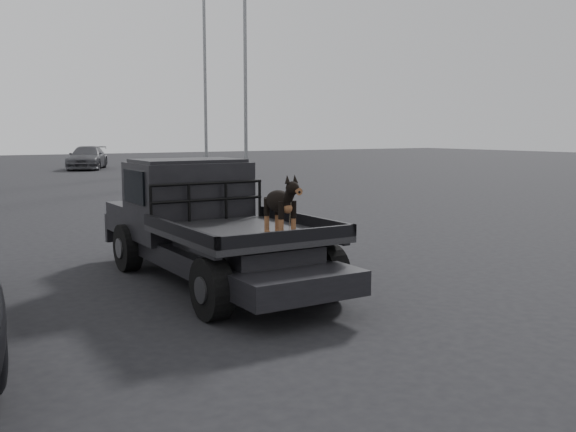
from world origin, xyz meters
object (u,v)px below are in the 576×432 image
dog (280,206)px  distant_car_b (87,158)px  flatbed_ute (214,252)px  floodlight_far (204,25)px  floodlight_mid (245,47)px

dog → distant_car_b: dog is taller
flatbed_ute → distant_car_b: size_ratio=1.15×
flatbed_ute → dog: (0.20, -1.55, 0.83)m
floodlight_far → flatbed_ute: bearing=-114.1°
dog → distant_car_b: bearing=79.9°
distant_car_b → floodlight_far: (5.91, -4.08, 7.63)m
dog → floodlight_far: 31.09m
flatbed_ute → floodlight_far: (11.80, 26.42, 7.85)m
dog → floodlight_mid: size_ratio=0.06×
flatbed_ute → floodlight_mid: (11.65, 21.10, 6.02)m
floodlight_mid → floodlight_far: 5.63m
dog → distant_car_b: 32.57m
floodlight_far → floodlight_mid: bearing=-91.6°
flatbed_ute → floodlight_far: size_ratio=0.35×
floodlight_far → distant_car_b: bearing=145.4°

